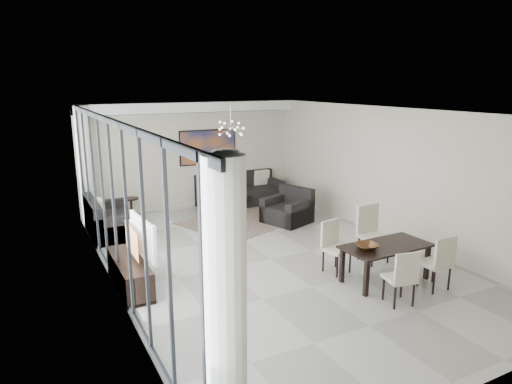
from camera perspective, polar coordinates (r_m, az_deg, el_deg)
room_shell at (r=8.94m, az=4.52°, el=0.82°), size 6.00×9.00×2.90m
window_wall at (r=7.75m, az=-16.76°, el=-1.60°), size 0.37×8.95×2.90m
soffit at (r=12.42m, az=-8.00°, el=10.47°), size 5.98×0.40×0.26m
painting at (r=12.87m, az=-6.00°, el=5.61°), size 1.68×0.04×0.98m
chandelier at (r=10.90m, az=-3.18°, el=7.94°), size 0.66×0.66×0.71m
rug at (r=11.61m, az=-1.62°, el=-3.51°), size 3.38×3.00×0.01m
coffee_table at (r=12.59m, az=-2.82°, el=-1.26°), size 0.99×0.99×0.35m
bowl_coffee at (r=12.52m, az=-3.08°, el=-0.47°), size 0.22×0.22×0.06m
sofa_main at (r=13.07m, az=-2.07°, el=-0.24°), size 2.42×0.99×0.88m
loveseat at (r=11.01m, az=-17.91°, el=-3.60°), size 0.96×1.71×0.86m
armchair at (r=11.41m, az=4.02°, el=-2.35°), size 1.24×1.28×0.85m
side_table at (r=12.17m, az=-15.33°, el=-1.51°), size 0.38×0.38×0.52m
tv_console at (r=8.16m, az=-15.52°, el=-9.77°), size 0.46×1.62×0.51m
television at (r=8.02m, az=-14.74°, el=-5.59°), size 0.25×1.19×0.68m
dining_table at (r=8.32m, az=15.93°, el=-6.98°), size 1.60×0.82×0.66m
dining_chair_sw at (r=7.51m, az=17.89°, el=-9.81°), size 0.50×0.50×0.91m
dining_chair_se at (r=8.23m, az=21.98°, el=-7.81°), size 0.46×0.46×0.97m
dining_chair_nw at (r=8.55m, az=9.67°, el=-6.23°), size 0.51×0.51×0.96m
dining_chair_ne at (r=9.18m, az=14.16°, el=-4.48°), size 0.51×0.51×1.10m
bowl_dining at (r=8.00m, az=13.69°, el=-6.64°), size 0.45×0.45×0.09m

